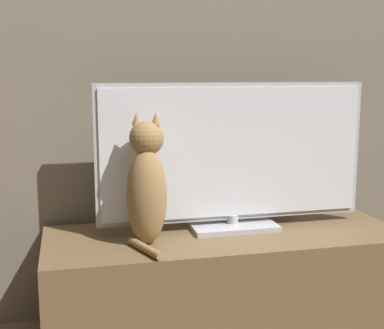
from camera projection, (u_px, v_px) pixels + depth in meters
The scene contains 4 objects.
wall_back at pixel (206, 3), 2.19m from camera, with size 4.80×0.05×2.60m.
tv_stand at pixel (224, 283), 2.09m from camera, with size 1.37×0.51×0.41m.
tv at pixel (233, 157), 2.08m from camera, with size 1.07×0.20×0.57m.
cat at pixel (147, 185), 1.90m from camera, with size 0.17×0.29×0.47m.
Camera 1 is at (-0.58, -0.97, 1.02)m, focal length 50.00 mm.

